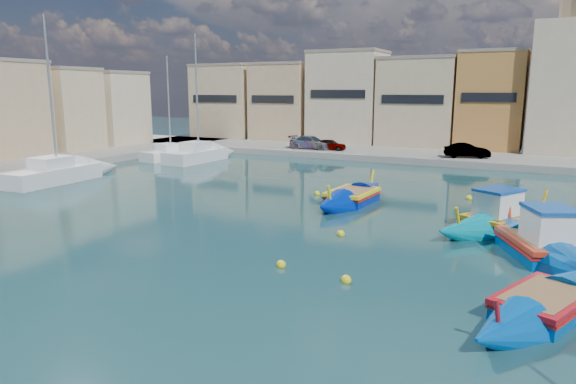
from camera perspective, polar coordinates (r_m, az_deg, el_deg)
The scene contains 12 objects.
ground at distance 19.41m, azimuth 4.05°, elevation -8.40°, with size 160.00×160.00×0.00m, color #13363B.
north_quay at distance 49.75m, azimuth 18.68°, elevation 3.54°, with size 80.00×8.00×0.60m, color gray.
north_townhouses at distance 56.23m, azimuth 26.94°, elevation 8.56°, with size 83.20×7.87×10.19m.
parked_cars at distance 50.43m, azimuth 7.79°, elevation 5.19°, with size 19.43×2.45×1.31m.
luzzu_turquoise_cabin at distance 26.58m, azimuth 22.74°, elevation -2.99°, with size 6.47×9.42×3.09m.
luzzu_blue_cabin at distance 22.73m, azimuth 26.34°, elevation -5.56°, with size 6.04×9.32×3.28m.
luzzu_green at distance 30.29m, azimuth 7.14°, elevation -0.67°, with size 2.76×8.61×2.67m.
luzzu_blue_south at distance 17.26m, azimuth 26.58°, elevation -11.31°, with size 4.81×8.36×2.38m.
yacht_north at distance 49.47m, azimuth -8.75°, elevation 4.18°, with size 3.03×9.32×12.30m.
yacht_midnorth at distance 50.85m, azimuth -11.83°, elevation 4.17°, with size 3.40×7.55×10.33m.
yacht_mid at distance 41.54m, azimuth -22.54°, elevation 2.09°, with size 3.09×10.03×12.50m.
mooring_buoys at distance 23.76m, azimuth 12.95°, elevation -4.74°, with size 20.08×16.51×0.36m.
Camera 1 is at (7.07, -16.84, 6.55)m, focal length 32.00 mm.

